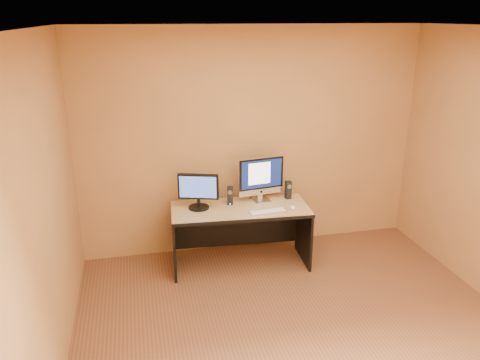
{
  "coord_description": "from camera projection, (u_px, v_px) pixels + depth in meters",
  "views": [
    {
      "loc": [
        -1.31,
        -3.08,
        2.68
      ],
      "look_at": [
        -0.28,
        1.42,
        1.05
      ],
      "focal_mm": 35.0,
      "sensor_mm": 36.0,
      "label": 1
    }
  ],
  "objects": [
    {
      "name": "floor",
      "position": [
        309.0,
        347.0,
        4.0
      ],
      "size": [
        4.0,
        4.0,
        0.0
      ],
      "primitive_type": "plane",
      "color": "brown",
      "rests_on": "ground"
    },
    {
      "name": "walls",
      "position": [
        317.0,
        207.0,
        3.57
      ],
      "size": [
        4.0,
        4.0,
        2.6
      ],
      "primitive_type": null,
      "color": "#AD7645",
      "rests_on": "ground"
    },
    {
      "name": "ceiling",
      "position": [
        328.0,
        28.0,
        3.14
      ],
      "size": [
        4.0,
        4.0,
        0.0
      ],
      "primitive_type": "plane",
      "color": "white",
      "rests_on": "walls"
    },
    {
      "name": "desk",
      "position": [
        240.0,
        236.0,
        5.23
      ],
      "size": [
        1.54,
        0.76,
        0.69
      ],
      "primitive_type": null,
      "rotation": [
        0.0,
        0.0,
        -0.07
      ],
      "color": "tan",
      "rests_on": "ground"
    },
    {
      "name": "imac",
      "position": [
        262.0,
        179.0,
        5.23
      ],
      "size": [
        0.56,
        0.26,
        0.52
      ],
      "primitive_type": null,
      "rotation": [
        0.0,
        0.0,
        0.13
      ],
      "color": "silver",
      "rests_on": "desk"
    },
    {
      "name": "second_monitor",
      "position": [
        198.0,
        191.0,
        5.04
      ],
      "size": [
        0.5,
        0.35,
        0.39
      ],
      "primitive_type": null,
      "rotation": [
        0.0,
        0.0,
        -0.31
      ],
      "color": "black",
      "rests_on": "desk"
    },
    {
      "name": "speaker_left",
      "position": [
        230.0,
        196.0,
        5.18
      ],
      "size": [
        0.08,
        0.08,
        0.21
      ],
      "primitive_type": null,
      "rotation": [
        0.0,
        0.0,
        -0.25
      ],
      "color": "black",
      "rests_on": "desk"
    },
    {
      "name": "speaker_right",
      "position": [
        288.0,
        190.0,
        5.35
      ],
      "size": [
        0.07,
        0.07,
        0.21
      ],
      "primitive_type": null,
      "rotation": [
        0.0,
        0.0,
        0.04
      ],
      "color": "black",
      "rests_on": "desk"
    },
    {
      "name": "keyboard",
      "position": [
        268.0,
        211.0,
        5.0
      ],
      "size": [
        0.41,
        0.15,
        0.02
      ],
      "primitive_type": "cube",
      "rotation": [
        0.0,
        0.0,
        0.09
      ],
      "color": "silver",
      "rests_on": "desk"
    },
    {
      "name": "mouse",
      "position": [
        293.0,
        207.0,
        5.09
      ],
      "size": [
        0.07,
        0.1,
        0.03
      ],
      "primitive_type": "ellipsoid",
      "rotation": [
        0.0,
        0.0,
        -0.18
      ],
      "color": "white",
      "rests_on": "desk"
    },
    {
      "name": "cable_a",
      "position": [
        264.0,
        196.0,
        5.46
      ],
      "size": [
        0.03,
        0.21,
        0.01
      ],
      "primitive_type": "cylinder",
      "rotation": [
        1.57,
        0.0,
        0.13
      ],
      "color": "black",
      "rests_on": "desk"
    },
    {
      "name": "cable_b",
      "position": [
        252.0,
        197.0,
        5.42
      ],
      "size": [
        0.1,
        0.14,
        0.01
      ],
      "primitive_type": "cylinder",
      "rotation": [
        1.57,
        0.0,
        -0.59
      ],
      "color": "black",
      "rests_on": "desk"
    }
  ]
}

